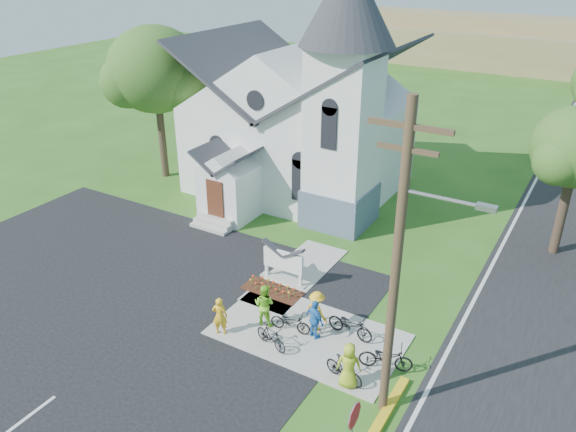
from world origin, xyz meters
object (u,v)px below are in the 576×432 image
Objects in this scene: cyclist_1 at (264,305)px; bike_4 at (386,357)px; church_sign at (283,261)px; bike_2 at (350,325)px; stop_sign at (353,424)px; cyclist_2 at (315,320)px; cyclist_3 at (317,311)px; bike_3 at (344,369)px; cyclist_4 at (349,365)px; bike_0 at (290,322)px; cyclist_0 at (220,316)px; utility_pole at (399,261)px; bike_1 at (271,336)px.

cyclist_1 reaches higher than bike_4.
church_sign reaches higher than bike_2.
cyclist_2 is (-3.63, 4.66, -0.94)m from stop_sign.
cyclist_3 is (-0.19, 0.50, 0.02)m from cyclist_2.
stop_sign reaches higher than bike_3.
cyclist_1 reaches higher than cyclist_2.
cyclist_4 is at bearing 116.32° from stop_sign.
bike_0 is 0.86× the size of bike_2.
cyclist_1 reaches higher than church_sign.
cyclist_0 is 0.99× the size of cyclist_2.
church_sign is at bearing 144.40° from utility_pole.
bike_1 is at bearing 165.12° from bike_0.
bike_4 is (6.04, 1.31, -0.30)m from cyclist_0.
utility_pole reaches higher than cyclist_3.
bike_2 is at bearing -122.60° from cyclist_2.
church_sign is 1.38× the size of bike_0.
bike_4 is at bearing 174.04° from cyclist_1.
bike_1 reaches higher than bike_0.
cyclist_1 is 2.01m from cyclist_3.
cyclist_4 reaches higher than bike_2.
bike_3 is at bearing 164.73° from utility_pole.
cyclist_2 reaches higher than bike_2.
cyclist_4 is at bearing -40.51° from church_sign.
cyclist_1 reaches higher than cyclist_0.
bike_1 is (-0.13, -1.15, 0.04)m from bike_0.
bike_1 is at bearing 138.49° from bike_2.
church_sign is 1.31× the size of cyclist_4.
cyclist_2 is at bearing -24.19° from bike_1.
cyclist_1 is (-5.69, 4.45, -0.88)m from stop_sign.
church_sign reaches higher than bike_4.
cyclist_3 is at bearing 60.30° from bike_3.
cyclist_2 is at bearing -179.57° from cyclist_1.
cyclist_3 is 0.88× the size of bike_4.
stop_sign is at bearing 171.78° from bike_4.
cyclist_3 is at bearing -59.07° from bike_0.
bike_4 is at bearing -174.12° from cyclist_3.
bike_2 reaches higher than bike_1.
stop_sign is at bearing 136.67° from cyclist_1.
stop_sign is at bearing -149.34° from bike_2.
cyclist_4 is (0.22, -0.15, 0.38)m from bike_3.
utility_pole reaches higher than cyclist_2.
cyclist_2 is (0.96, 0.13, 0.38)m from bike_0.
cyclist_3 is (0.77, 0.63, 0.39)m from bike_0.
cyclist_0 reaches higher than bike_3.
bike_1 is 0.93× the size of cyclist_3.
stop_sign is (0.07, -2.70, -3.62)m from utility_pole.
utility_pole is 4.03× the size of stop_sign.
cyclist_2 is at bearing 67.10° from bike_4.
bike_2 reaches higher than bike_3.
stop_sign reaches higher than cyclist_0.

